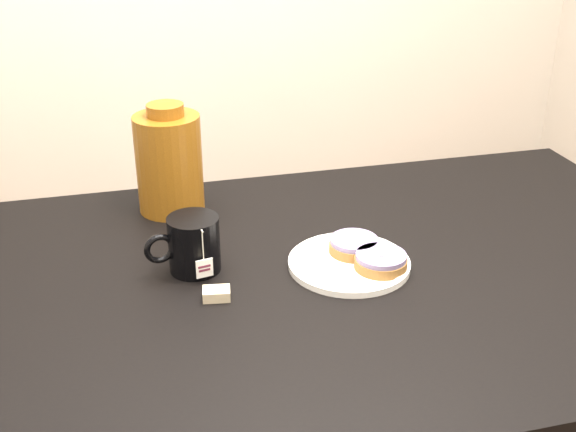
% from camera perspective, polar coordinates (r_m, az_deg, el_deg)
% --- Properties ---
extents(table, '(1.40, 0.90, 0.75)m').
position_cam_1_polar(table, '(1.33, 4.27, -7.24)').
color(table, black).
rests_on(table, ground_plane).
extents(plate, '(0.22, 0.22, 0.02)m').
position_cam_1_polar(plate, '(1.29, 4.85, -3.66)').
color(plate, white).
rests_on(plate, table).
extents(bagel_back, '(0.10, 0.10, 0.03)m').
position_cam_1_polar(bagel_back, '(1.31, 5.23, -2.32)').
color(bagel_back, brown).
rests_on(bagel_back, plate).
extents(bagel_front, '(0.13, 0.13, 0.03)m').
position_cam_1_polar(bagel_front, '(1.26, 7.34, -3.54)').
color(bagel_front, brown).
rests_on(bagel_front, plate).
extents(mug, '(0.14, 0.11, 0.10)m').
position_cam_1_polar(mug, '(1.27, -7.53, -2.20)').
color(mug, black).
rests_on(mug, table).
extents(teabag_pouch, '(0.05, 0.04, 0.02)m').
position_cam_1_polar(teabag_pouch, '(1.20, -5.67, -6.14)').
color(teabag_pouch, '#C6B793').
rests_on(teabag_pouch, table).
extents(bagel_package, '(0.16, 0.16, 0.23)m').
position_cam_1_polar(bagel_package, '(1.48, -9.38, 4.25)').
color(bagel_package, '#582F0B').
rests_on(bagel_package, table).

